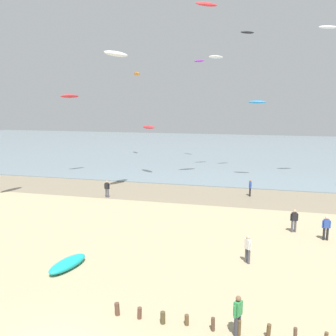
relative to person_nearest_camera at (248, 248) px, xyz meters
name	(u,v)px	position (x,y,z in m)	size (l,w,h in m)	color
wet_sand_strip	(183,194)	(-6.99, 15.13, -0.91)	(120.00, 7.59, 0.01)	gray
sea	(221,148)	(-6.99, 53.92, -0.87)	(160.00, 70.00, 0.10)	gray
groyne_near	(252,330)	(0.38, -6.78, -0.63)	(11.97, 0.37, 0.67)	brown
person_nearest_camera	(248,248)	(0.00, 0.00, 0.00)	(0.41, 0.45, 1.71)	#4C4C56
person_mid_beach	(107,188)	(-14.05, 11.82, 0.00)	(0.57, 0.23, 1.71)	#4C4C56
person_by_waterline	(238,314)	(-0.21, -6.84, 0.00)	(0.37, 0.51, 1.71)	#383842
person_right_flank	(294,220)	(3.12, 6.05, 0.00)	(0.56, 0.29, 1.71)	#4C4C56
person_far_down_beach	(250,187)	(-0.19, 15.77, 0.00)	(0.26, 0.57, 1.71)	#232328
person_trailing_behind	(326,227)	(5.10, 4.95, 0.00)	(0.57, 0.25, 1.71)	#232328
grounded_kite	(68,264)	(-9.90, -3.18, -0.64)	(2.74, 0.98, 0.55)	#19B2B7
kite_aloft_0	(257,102)	(0.13, 23.97, 8.53)	(2.14, 0.68, 0.34)	#2384D1
kite_aloft_1	(137,74)	(-19.55, 37.42, 13.21)	(2.48, 0.79, 0.40)	orange
kite_aloft_2	(207,4)	(-5.59, 20.08, 18.80)	(2.55, 0.81, 0.41)	red
kite_aloft_3	(149,127)	(-13.16, 23.24, 5.40)	(2.53, 0.81, 0.40)	red
kite_aloft_5	(116,54)	(-13.04, 12.60, 12.98)	(3.01, 0.96, 0.48)	white
kite_aloft_6	(247,32)	(-1.47, 27.37, 17.08)	(1.85, 0.59, 0.30)	black
kite_aloft_7	(216,57)	(-5.46, 28.71, 14.42)	(2.09, 0.67, 0.33)	white
kite_aloft_8	(328,27)	(7.48, 24.95, 16.79)	(2.25, 0.72, 0.36)	white
kite_aloft_9	(199,61)	(-9.04, 37.13, 14.96)	(1.99, 0.64, 0.32)	purple
kite_aloft_11	(70,96)	(-22.87, 21.04, 9.26)	(2.41, 0.77, 0.39)	red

